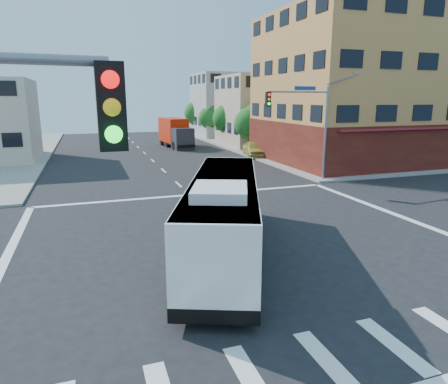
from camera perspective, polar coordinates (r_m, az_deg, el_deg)
name	(u,v)px	position (r m, az deg, el deg)	size (l,w,h in m)	color
ground	(244,244)	(17.49, 2.82, -7.46)	(120.00, 120.00, 0.00)	black
sidewalk_ne	(373,139)	(65.14, 20.53, 7.10)	(50.00, 50.00, 0.15)	gray
corner_building_ne	(364,101)	(42.58, 19.36, 12.18)	(18.10, 15.44, 14.00)	#B77E41
building_east_near	(269,111)	(54.33, 6.41, 11.46)	(12.06, 10.06, 9.00)	#BAA88E
building_east_far	(233,105)	(67.25, 1.24, 12.31)	(12.06, 10.06, 10.00)	#A0A19C
signal_mast_ne	(307,115)	(29.95, 11.79, 10.72)	(7.91, 1.13, 8.07)	gray
street_tree_a	(251,121)	(46.78, 3.85, 10.10)	(3.60, 3.60, 5.53)	#332412
street_tree_b	(228,116)	(54.23, 0.55, 10.74)	(3.80, 3.80, 5.79)	#332412
street_tree_c	(210,116)	(61.84, -1.96, 10.78)	(3.40, 3.40, 5.29)	#332412
street_tree_d	(197,112)	(69.51, -3.92, 11.39)	(4.00, 4.00, 6.03)	#332412
transit_bus	(224,214)	(15.95, 0.03, -3.12)	(6.60, 11.74, 3.45)	black
box_truck	(176,133)	(51.90, -6.94, 8.32)	(3.10, 8.23, 3.62)	#29282D
parked_car	(254,149)	(43.35, 4.33, 6.17)	(1.95, 4.85, 1.65)	gold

